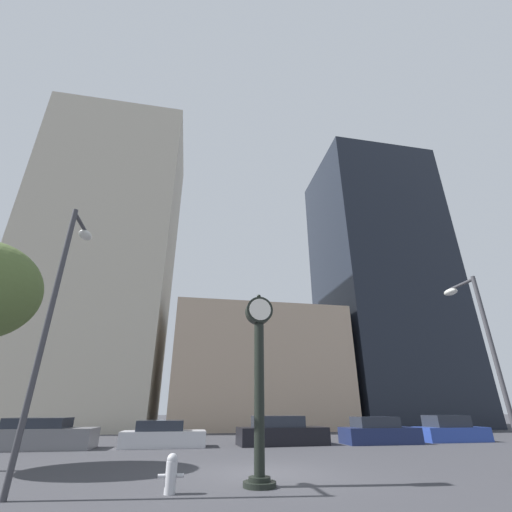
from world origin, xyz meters
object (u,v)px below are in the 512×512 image
at_px(car_silver, 163,436).
at_px(street_lamp_right, 479,335).
at_px(car_blue, 450,430).
at_px(car_grey, 40,436).
at_px(fire_hydrant_near, 171,473).
at_px(street_lamp_left, 60,294).
at_px(street_clock, 259,375).
at_px(car_black, 281,432).
at_px(car_navy, 379,432).

relative_size(car_silver, street_lamp_right, 0.67).
bearing_deg(car_blue, street_lamp_right, -119.71).
xyz_separation_m(car_grey, street_lamp_right, (16.40, -9.53, 3.49)).
xyz_separation_m(car_silver, car_blue, (16.31, 0.21, 0.07)).
distance_m(fire_hydrant_near, street_lamp_left, 5.36).
xyz_separation_m(street_clock, street_lamp_left, (-5.48, -0.07, 2.00)).
bearing_deg(fire_hydrant_near, street_lamp_left, 174.82).
bearing_deg(car_black, fire_hydrant_near, -119.93).
distance_m(car_black, street_lamp_right, 11.14).
bearing_deg(car_grey, car_black, 1.29).
distance_m(street_clock, car_black, 10.67).
distance_m(car_silver, car_navy, 11.47).
xyz_separation_m(street_clock, fire_hydrant_near, (-2.13, -0.37, -2.18)).
height_order(car_blue, street_lamp_left, street_lamp_left).
relative_size(street_clock, street_lamp_left, 0.70).
xyz_separation_m(car_grey, car_silver, (5.64, -0.06, -0.07)).
height_order(car_grey, street_lamp_left, street_lamp_left).
bearing_deg(car_black, street_clock, -110.42).
distance_m(car_navy, car_blue, 4.87).
relative_size(car_grey, car_blue, 1.23).
bearing_deg(car_navy, street_lamp_right, -93.75).
relative_size(street_lamp_left, street_lamp_right, 1.15).
distance_m(car_silver, fire_hydrant_near, 10.38).
bearing_deg(street_clock, car_grey, 130.49).
xyz_separation_m(street_clock, car_grey, (-8.57, 10.03, -2.01)).
xyz_separation_m(street_lamp_left, street_lamp_right, (13.31, 0.57, -0.52)).
height_order(car_silver, car_blue, car_blue).
xyz_separation_m(car_blue, street_lamp_right, (-5.54, -9.68, 3.49)).
xyz_separation_m(car_silver, fire_hydrant_near, (0.80, -10.35, -0.10)).
bearing_deg(fire_hydrant_near, street_lamp_right, 5.00).
bearing_deg(street_lamp_left, street_lamp_right, 2.45).
relative_size(car_navy, street_lamp_left, 0.59).
height_order(street_clock, street_lamp_left, street_lamp_left).
bearing_deg(street_clock, car_black, 72.49).
bearing_deg(car_blue, car_navy, -173.49).
bearing_deg(car_grey, car_blue, 1.87).
bearing_deg(car_silver, car_black, 0.22).
bearing_deg(car_navy, car_grey, 179.33).
distance_m(street_clock, street_lamp_right, 7.99).
height_order(car_navy, fire_hydrant_near, car_navy).
height_order(car_black, street_lamp_right, street_lamp_right).
xyz_separation_m(car_navy, car_blue, (4.84, 0.54, 0.01)).
relative_size(fire_hydrant_near, street_lamp_left, 0.12).
bearing_deg(street_lamp_right, car_navy, 85.60).
bearing_deg(street_clock, car_navy, 48.46).
xyz_separation_m(street_clock, car_navy, (8.54, 9.64, -2.02)).
bearing_deg(street_lamp_right, car_blue, 60.20).
height_order(street_clock, car_black, street_clock).
bearing_deg(car_grey, car_silver, 0.90).
bearing_deg(car_grey, street_clock, -48.03).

